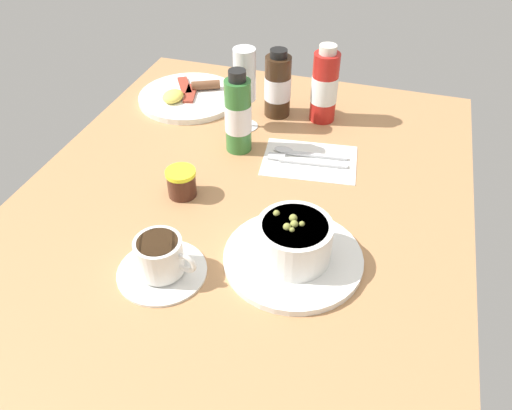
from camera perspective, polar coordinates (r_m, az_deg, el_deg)
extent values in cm
cube|color=#B27F51|center=(96.15, -1.89, -0.43)|extent=(110.00, 84.00, 3.00)
cylinder|color=white|center=(83.93, 4.16, -5.96)|extent=(22.84, 22.84, 1.20)
cylinder|color=white|center=(81.13, 4.29, -4.00)|extent=(12.06, 12.06, 6.75)
cylinder|color=beige|center=(79.37, 4.38, -2.66)|extent=(10.37, 10.37, 1.60)
sphere|color=olive|center=(77.82, 4.05, -2.78)|extent=(0.80, 0.80, 0.80)
sphere|color=olive|center=(78.93, 5.15, -2.12)|extent=(0.90, 0.90, 0.90)
sphere|color=olive|center=(79.82, 4.18, -1.48)|extent=(1.31, 1.31, 1.31)
sphere|color=olive|center=(80.56, 2.30, -0.94)|extent=(1.07, 1.07, 1.07)
sphere|color=olive|center=(78.78, 4.29, -2.16)|extent=(1.28, 1.28, 1.28)
sphere|color=olive|center=(78.23, 3.49, -2.48)|extent=(1.26, 1.26, 1.26)
cube|color=white|center=(106.47, 6.01, 5.00)|extent=(16.01, 20.69, 0.30)
cube|color=silver|center=(105.13, 6.42, 4.73)|extent=(2.85, 14.04, 0.50)
cube|color=silver|center=(106.45, 2.30, 5.46)|extent=(2.61, 3.84, 0.40)
cube|color=silver|center=(107.41, 6.74, 5.54)|extent=(2.54, 13.03, 0.50)
ellipsoid|color=silver|center=(108.52, 3.11, 6.21)|extent=(2.40, 4.00, 0.60)
cylinder|color=white|center=(83.40, -10.47, -7.22)|extent=(14.40, 14.40, 0.90)
cylinder|color=white|center=(80.96, -10.75, -5.57)|extent=(7.53, 7.53, 5.95)
cylinder|color=#342213|center=(79.24, -10.96, -4.31)|extent=(6.40, 6.40, 1.00)
torus|color=white|center=(78.71, -7.85, -6.48)|extent=(1.23, 3.67, 3.60)
cylinder|color=white|center=(117.45, -1.20, 8.89)|extent=(5.74, 5.74, 0.40)
cylinder|color=white|center=(115.70, -1.23, 10.36)|extent=(0.80, 0.80, 6.55)
cylinder|color=white|center=(111.55, -1.29, 14.37)|extent=(4.82, 4.82, 11.39)
cylinder|color=#EBEDC8|center=(112.30, -1.28, 13.59)|extent=(3.95, 3.95, 6.84)
cylinder|color=#442117|center=(96.69, -8.30, 2.29)|extent=(5.41, 5.41, 4.67)
cylinder|color=yellow|center=(95.06, -8.46, 3.60)|extent=(5.68, 5.68, 0.80)
cylinder|color=#382314|center=(119.20, 2.44, 13.10)|extent=(5.95, 5.95, 14.04)
cylinder|color=white|center=(119.32, 2.44, 12.98)|extent=(6.07, 6.07, 5.34)
cylinder|color=black|center=(115.86, 2.55, 16.58)|extent=(3.87, 3.87, 1.72)
cylinder|color=#337233|center=(105.75, -2.01, 9.89)|extent=(5.41, 5.41, 15.69)
cylinder|color=white|center=(105.91, -2.00, 9.75)|extent=(5.52, 5.52, 5.96)
cylinder|color=black|center=(101.58, -2.12, 14.26)|extent=(3.52, 3.52, 2.18)
cylinder|color=#B21E19|center=(117.59, 7.66, 12.89)|extent=(5.84, 5.84, 15.88)
cylinder|color=white|center=(117.73, 7.65, 12.75)|extent=(5.96, 5.96, 6.03)
cylinder|color=silver|center=(113.89, 8.06, 16.86)|extent=(3.80, 3.80, 1.85)
cylinder|color=white|center=(129.20, -7.50, 11.88)|extent=(24.57, 24.57, 1.40)
cube|color=#9B3828|center=(128.69, -7.34, 12.28)|extent=(9.31, 4.50, 0.60)
cube|color=#9C3828|center=(132.53, -7.99, 13.08)|extent=(8.92, 6.77, 0.60)
cylinder|color=brown|center=(130.20, -5.65, 13.20)|extent=(5.05, 7.26, 2.20)
ellipsoid|color=#F2D859|center=(126.46, -9.27, 11.92)|extent=(6.00, 4.80, 2.40)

